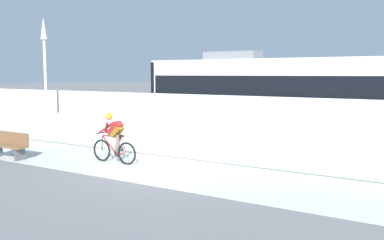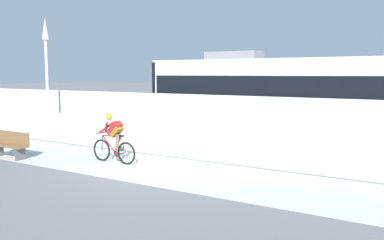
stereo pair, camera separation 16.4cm
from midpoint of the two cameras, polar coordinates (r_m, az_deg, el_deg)
The scene contains 10 objects.
ground_plane at distance 12.65m, azimuth -5.29°, elevation -6.69°, with size 200.00×200.00×0.00m, color slate.
bike_path_deck at distance 12.65m, azimuth -5.29°, elevation -6.67°, with size 32.00×3.20×0.01m, color beige.
glass_parapet at distance 14.03m, azimuth -0.82°, elevation -2.80°, with size 32.00×0.05×1.24m, color #ADC6C1.
concrete_barrier_wall at distance 15.52m, azimuth 2.70°, elevation -0.39°, with size 32.00×0.36×2.06m, color white.
tram_rail_near at distance 17.86m, azimuth 6.49°, elevation -2.85°, with size 32.00×0.08×0.01m, color #595654.
tram_rail_far at distance 19.16m, azimuth 8.28°, elevation -2.25°, with size 32.00×0.08×0.01m, color #595654.
tram at distance 17.87m, azimuth 10.96°, elevation 3.17°, with size 11.06×2.54×3.81m.
cyclist_on_bike at distance 13.53m, azimuth -10.97°, elevation -2.55°, with size 1.77×0.58×1.61m.
lamp_post_antenna at distance 19.03m, azimuth -19.72°, elevation 7.32°, with size 0.28×0.28×5.20m.
bench at distance 15.35m, azimuth -23.96°, elevation -3.08°, with size 1.60×0.45×0.89m.
Camera 1 is at (7.27, -9.94, 2.85)m, focal length 38.98 mm.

